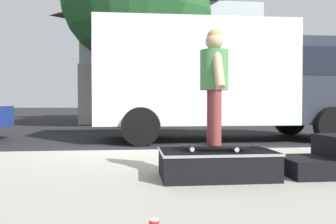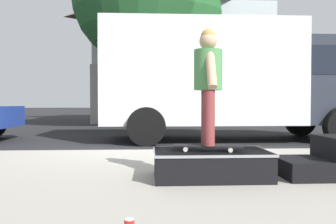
% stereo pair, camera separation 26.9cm
% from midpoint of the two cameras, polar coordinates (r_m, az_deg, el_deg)
% --- Properties ---
extents(ground_plane, '(140.00, 140.00, 0.00)m').
position_cam_midpoint_polar(ground_plane, '(7.03, -9.75, -6.64)').
color(ground_plane, black).
extents(sidewalk_slab, '(50.00, 5.00, 0.12)m').
position_cam_midpoint_polar(sidewalk_slab, '(4.08, -12.67, -11.74)').
color(sidewalk_slab, gray).
rests_on(sidewalk_slab, ground).
extents(skate_box, '(1.32, 0.77, 0.32)m').
position_cam_midpoint_polar(skate_box, '(4.09, 6.15, -8.33)').
color(skate_box, black).
rests_on(skate_box, sidewalk_slab).
extents(kicker_ramp, '(1.03, 0.70, 0.48)m').
position_cam_midpoint_polar(kicker_ramp, '(4.60, 24.10, -7.06)').
color(kicker_ramp, black).
rests_on(kicker_ramp, sidewalk_slab).
extents(skateboard, '(0.80, 0.32, 0.07)m').
position_cam_midpoint_polar(skateboard, '(4.00, 5.68, -5.59)').
color(skateboard, black).
rests_on(skateboard, skate_box).
extents(skater_kid, '(0.32, 0.68, 1.32)m').
position_cam_midpoint_polar(skater_kid, '(3.98, 5.71, 5.77)').
color(skater_kid, brown).
rests_on(skater_kid, skateboard).
extents(box_truck, '(6.91, 2.63, 3.05)m').
position_cam_midpoint_polar(box_truck, '(9.48, 8.97, 5.75)').
color(box_truck, silver).
rests_on(box_truck, ground).
extents(street_tree_main, '(6.00, 5.45, 8.00)m').
position_cam_midpoint_polar(street_tree_main, '(14.57, -5.57, 17.87)').
color(street_tree_main, brown).
rests_on(street_tree_main, ground).
extents(house_behind, '(9.54, 8.22, 8.40)m').
position_cam_midpoint_polar(house_behind, '(20.65, -0.63, 10.53)').
color(house_behind, silver).
rests_on(house_behind, ground).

